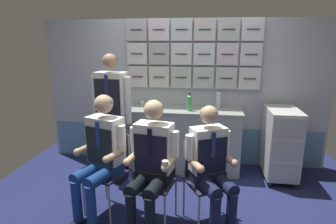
{
  "coord_description": "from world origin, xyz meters",
  "views": [
    {
      "loc": [
        0.34,
        -2.77,
        1.86
      ],
      "look_at": [
        -0.08,
        0.26,
        1.07
      ],
      "focal_mm": 30.01,
      "sensor_mm": 36.0,
      "label": 1
    }
  ],
  "objects": [
    {
      "name": "ground",
      "position": [
        0.0,
        0.0,
        -0.02
      ],
      "size": [
        4.8,
        4.8,
        0.04
      ],
      "primitive_type": "cube",
      "color": "#1C224B"
    },
    {
      "name": "galley_bulkhead",
      "position": [
        0.02,
        1.37,
        1.13
      ],
      "size": [
        4.2,
        0.14,
        2.15
      ],
      "color": "#B0B7C3",
      "rests_on": "ground"
    },
    {
      "name": "galley_counter",
      "position": [
        -0.05,
        1.09,
        0.45
      ],
      "size": [
        1.8,
        0.53,
        0.91
      ],
      "color": "#9AA29C",
      "rests_on": "ground"
    },
    {
      "name": "service_trolley",
      "position": [
        1.36,
        0.96,
        0.52
      ],
      "size": [
        0.4,
        0.65,
        0.97
      ],
      "color": "black",
      "rests_on": "ground"
    },
    {
      "name": "folding_chair_left",
      "position": [
        -0.67,
        -0.02,
        0.54
      ],
      "size": [
        0.52,
        0.52,
        0.87
      ],
      "color": "#A8AAAF",
      "rests_on": "ground"
    },
    {
      "name": "crew_member_left",
      "position": [
        -0.73,
        -0.17,
        0.74
      ],
      "size": [
        0.56,
        0.7,
        1.32
      ],
      "color": "black",
      "rests_on": "ground"
    },
    {
      "name": "folding_chair_center",
      "position": [
        -0.14,
        -0.14,
        0.54
      ],
      "size": [
        0.47,
        0.47,
        0.87
      ],
      "color": "#A8AAAF",
      "rests_on": "ground"
    },
    {
      "name": "crew_member_center",
      "position": [
        -0.17,
        -0.3,
        0.73
      ],
      "size": [
        0.52,
        0.67,
        1.31
      ],
      "color": "black",
      "rests_on": "ground"
    },
    {
      "name": "folding_chair_right",
      "position": [
        0.34,
        -0.09,
        0.54
      ],
      "size": [
        0.54,
        0.54,
        0.87
      ],
      "color": "#A8AAAF",
      "rests_on": "ground"
    },
    {
      "name": "crew_member_right",
      "position": [
        0.42,
        -0.23,
        0.69
      ],
      "size": [
        0.56,
        0.65,
        1.25
      ],
      "color": "black",
      "rests_on": "ground"
    },
    {
      "name": "crew_member_standing",
      "position": [
        -0.86,
        0.62,
        1.01
      ],
      "size": [
        0.53,
        0.31,
        1.69
      ],
      "color": "black",
      "rests_on": "ground"
    },
    {
      "name": "water_bottle_blue_cap",
      "position": [
        0.11,
        1.01,
        1.02
      ],
      "size": [
        0.07,
        0.07,
        0.24
      ],
      "color": "#47A457",
      "rests_on": "galley_counter"
    },
    {
      "name": "water_bottle_tall",
      "position": [
        0.52,
        1.23,
        1.03
      ],
      "size": [
        0.07,
        0.07,
        0.26
      ],
      "color": "silver",
      "rests_on": "galley_counter"
    },
    {
      "name": "coffee_cup_white",
      "position": [
        0.11,
        1.1,
        0.95
      ],
      "size": [
        0.07,
        0.07,
        0.08
      ],
      "color": "white",
      "rests_on": "galley_counter"
    },
    {
      "name": "paper_cup_tan",
      "position": [
        -0.46,
        1.02,
        0.94
      ],
      "size": [
        0.07,
        0.07,
        0.07
      ],
      "color": "tan",
      "rests_on": "galley_counter"
    },
    {
      "name": "paper_cup_blue",
      "position": [
        -0.6,
        1.25,
        0.94
      ],
      "size": [
        0.06,
        0.06,
        0.06
      ],
      "color": "silver",
      "rests_on": "galley_counter"
    }
  ]
}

